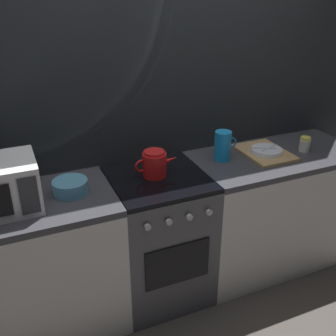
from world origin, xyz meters
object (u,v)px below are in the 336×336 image
stove_unit (159,237)px  kettle (155,164)px  mixing_bowl (70,187)px  pitcher (223,146)px  spice_jar (305,144)px  dish_pile (265,152)px

stove_unit → kettle: (-0.01, 0.03, 0.53)m
mixing_bowl → stove_unit: bearing=-1.6°
pitcher → spice_jar: size_ratio=1.90×
mixing_bowl → spice_jar: (1.64, -0.04, 0.01)m
stove_unit → spice_jar: spice_jar is taller
kettle → spice_jar: 1.12m
mixing_bowl → dish_pile: mixing_bowl is taller
mixing_bowl → dish_pile: bearing=0.7°
pitcher → spice_jar: pitcher is taller
stove_unit → dish_pile: (0.82, 0.03, 0.47)m
stove_unit → dish_pile: 0.94m
stove_unit → mixing_bowl: size_ratio=4.50×
dish_pile → spice_jar: 0.30m
kettle → mixing_bowl: (-0.52, -0.02, -0.04)m
mixing_bowl → pitcher: pitcher is taller
stove_unit → spice_jar: bearing=-1.5°
kettle → spice_jar: kettle is taller
dish_pile → spice_jar: size_ratio=3.81×
mixing_bowl → pitcher: 1.04m
dish_pile → stove_unit: bearing=-177.8°
pitcher → spice_jar: (0.61, -0.10, -0.05)m
kettle → spice_jar: bearing=-3.0°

